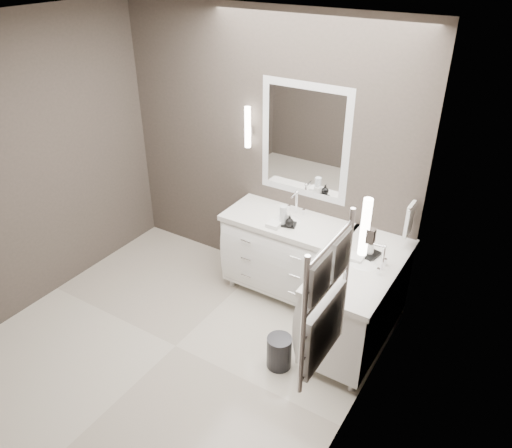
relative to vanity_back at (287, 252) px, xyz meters
The scene contains 20 objects.
floor 1.39m from the vanity_back, 110.17° to the right, with size 3.20×3.00×0.01m, color beige.
ceiling 2.57m from the vanity_back, 110.17° to the right, with size 3.20×3.00×0.01m, color white.
wall_back 1.01m from the vanity_back, 148.11° to the left, with size 3.20×0.01×2.70m, color #413934.
wall_left 2.54m from the vanity_back, 149.20° to the right, with size 0.01×3.00×2.70m, color #413934.
wall_right 1.89m from the vanity_back, 46.69° to the right, with size 0.01×3.00×2.70m, color #413934.
vanity_back is the anchor object (origin of this frame).
vanity_right 0.93m from the vanity_back, 20.38° to the right, with size 0.59×1.24×0.97m.
mirror_back 1.10m from the vanity_back, 90.00° to the left, with size 0.90×0.02×1.10m.
mirror_right 1.62m from the vanity_back, 20.48° to the right, with size 0.02×0.90×1.10m.
sconce_back 1.27m from the vanity_back, 160.98° to the left, with size 0.06×0.06×0.40m.
sconce_right 1.84m from the vanity_back, 43.07° to the right, with size 0.06×0.06×0.40m.
towel_bar_corner 1.26m from the vanity_back, ahead, with size 0.03×0.22×0.30m.
towel_ladder 2.16m from the vanity_back, 55.90° to the right, with size 0.06×0.58×0.90m.
waste_bin 1.09m from the vanity_back, 64.25° to the right, with size 0.21×0.21×0.30m, color black.
amenity_tray_back 0.39m from the vanity_back, 62.14° to the right, with size 0.14×0.11×0.02m, color black.
amenity_tray_right 0.98m from the vanity_back, 11.79° to the right, with size 0.13×0.17×0.03m, color black.
water_bottle 0.48m from the vanity_back, 87.90° to the right, with size 0.07×0.07×0.19m, color silver.
soap_bottle_a 0.46m from the vanity_back, 74.73° to the right, with size 0.06×0.06×0.13m, color white.
soap_bottle_b 0.46m from the vanity_back, 57.35° to the right, with size 0.08×0.08×0.10m, color black.
soap_bottle_c 1.02m from the vanity_back, 11.79° to the right, with size 0.06×0.06×0.16m, color white.
Camera 1 is at (2.37, -2.44, 3.19)m, focal length 35.00 mm.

